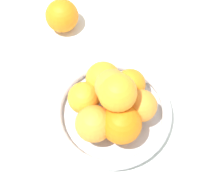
# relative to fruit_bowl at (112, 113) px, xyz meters

# --- Properties ---
(ground_plane) EXTENTS (4.00, 4.00, 0.00)m
(ground_plane) POSITION_rel_fruit_bowl_xyz_m (0.00, 0.00, -0.02)
(ground_plane) COLOR silver
(fruit_bowl) EXTENTS (0.26, 0.26, 0.04)m
(fruit_bowl) POSITION_rel_fruit_bowl_xyz_m (0.00, 0.00, 0.00)
(fruit_bowl) COLOR silver
(fruit_bowl) RESTS_ON ground_plane
(orange_pile) EXTENTS (0.19, 0.19, 0.14)m
(orange_pile) POSITION_rel_fruit_bowl_xyz_m (0.01, 0.00, 0.07)
(orange_pile) COLOR orange
(orange_pile) RESTS_ON fruit_bowl
(stray_orange) EXTENTS (0.08, 0.08, 0.08)m
(stray_orange) POSITION_rel_fruit_bowl_xyz_m (-0.26, -0.11, 0.02)
(stray_orange) COLOR orange
(stray_orange) RESTS_ON ground_plane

